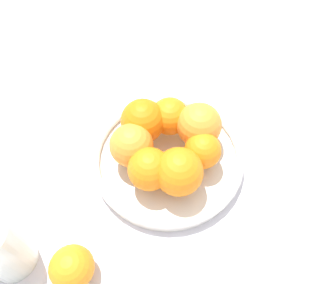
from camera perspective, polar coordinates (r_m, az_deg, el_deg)
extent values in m
plane|color=silver|center=(0.62, 0.00, -3.42)|extent=(4.00, 4.00, 0.00)
cylinder|color=silver|center=(0.61, 0.00, -3.06)|extent=(0.27, 0.27, 0.02)
torus|color=silver|center=(0.60, 0.00, -2.35)|extent=(0.28, 0.28, 0.01)
sphere|color=orange|center=(0.56, 5.99, -1.85)|extent=(0.06, 0.06, 0.06)
sphere|color=orange|center=(0.58, 5.43, 2.95)|extent=(0.08, 0.08, 0.08)
sphere|color=orange|center=(0.60, 0.32, 4.51)|extent=(0.07, 0.07, 0.07)
sphere|color=orange|center=(0.59, -4.39, 3.70)|extent=(0.08, 0.08, 0.08)
sphere|color=orange|center=(0.56, -6.37, -0.58)|extent=(0.08, 0.08, 0.08)
sphere|color=orange|center=(0.54, -3.26, -4.73)|extent=(0.07, 0.07, 0.07)
sphere|color=orange|center=(0.53, 1.91, -5.21)|extent=(0.08, 0.08, 0.08)
sphere|color=orange|center=(0.53, -16.39, -20.24)|extent=(0.07, 0.07, 0.07)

